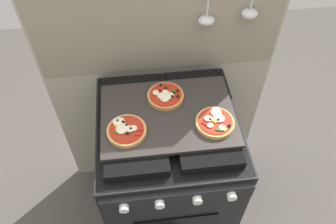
# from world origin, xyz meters

# --- Properties ---
(ground_plane) EXTENTS (4.00, 4.00, 0.00)m
(ground_plane) POSITION_xyz_m (0.00, 0.00, 0.00)
(ground_plane) COLOR #4C4742
(kitchen_backsplash) EXTENTS (1.10, 0.09, 1.55)m
(kitchen_backsplash) POSITION_xyz_m (0.00, 0.33, 0.79)
(kitchen_backsplash) COLOR #B2A893
(kitchen_backsplash) RESTS_ON ground_plane
(stove) EXTENTS (0.60, 0.64, 0.90)m
(stove) POSITION_xyz_m (-0.00, -0.00, 0.45)
(stove) COLOR black
(stove) RESTS_ON ground_plane
(baking_tray) EXTENTS (0.54, 0.38, 0.02)m
(baking_tray) POSITION_xyz_m (0.00, 0.00, 0.91)
(baking_tray) COLOR #2D2826
(baking_tray) RESTS_ON stove
(pizza_left) EXTENTS (0.15, 0.15, 0.03)m
(pizza_left) POSITION_xyz_m (-0.17, -0.07, 0.93)
(pizza_left) COLOR tan
(pizza_left) RESTS_ON baking_tray
(pizza_right) EXTENTS (0.15, 0.15, 0.03)m
(pizza_right) POSITION_xyz_m (0.18, -0.07, 0.93)
(pizza_right) COLOR tan
(pizza_right) RESTS_ON baking_tray
(pizza_center) EXTENTS (0.15, 0.15, 0.03)m
(pizza_center) POSITION_xyz_m (-0.00, 0.09, 0.93)
(pizza_center) COLOR #C18947
(pizza_center) RESTS_ON baking_tray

